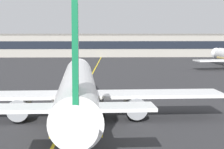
# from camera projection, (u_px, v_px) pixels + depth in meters

# --- Properties ---
(taxiway_centreline) EXTENTS (7.80, 179.86, 0.01)m
(taxiway_centreline) POSITION_uv_depth(u_px,v_px,m) (81.00, 95.00, 63.04)
(taxiway_centreline) COLOR yellow
(taxiway_centreline) RESTS_ON ground
(airliner_foreground) EXTENTS (32.17, 41.50, 11.65)m
(airliner_foreground) POSITION_uv_depth(u_px,v_px,m) (78.00, 89.00, 45.25)
(airliner_foreground) COLOR white
(airliner_foreground) RESTS_ON ground
(safety_cone_by_nose_gear) EXTENTS (0.44, 0.44, 0.55)m
(safety_cone_by_nose_gear) POSITION_uv_depth(u_px,v_px,m) (97.00, 95.00, 60.94)
(safety_cone_by_nose_gear) COLOR orange
(safety_cone_by_nose_gear) RESTS_ON ground
(terminal_building) EXTENTS (165.06, 12.40, 8.47)m
(terminal_building) POSITION_uv_depth(u_px,v_px,m) (109.00, 45.00, 157.31)
(terminal_building) COLOR #9E998E
(terminal_building) RESTS_ON ground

